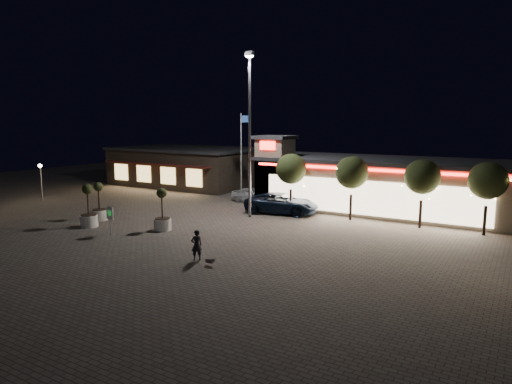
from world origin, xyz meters
The scene contains 18 objects.
ground centered at (0.00, 0.00, 0.00)m, with size 90.00×90.00×0.00m, color #62594F.
retail_building centered at (9.51, 15.82, 2.21)m, with size 20.40×8.40×6.10m.
restaurant_building centered at (-14.00, 19.97, 2.16)m, with size 16.40×11.00×4.30m.
floodlight_pole centered at (2.00, 8.00, 7.02)m, with size 0.60×0.40×12.38m.
flagpole centered at (-1.90, 13.00, 4.74)m, with size 0.95×0.10×8.00m.
lamp_post_west centered at (-18.00, 4.00, 2.46)m, with size 0.36×0.36×3.48m.
string_tree_a centered at (4.00, 11.00, 3.56)m, with size 2.42×2.42×4.79m.
string_tree_b centered at (9.00, 11.00, 3.56)m, with size 2.42×2.42×4.79m.
string_tree_c centered at (14.00, 11.00, 3.56)m, with size 2.42×2.42×4.79m.
string_tree_d centered at (18.00, 11.00, 3.56)m, with size 2.42×2.42×4.79m.
pickup_truck centered at (3.42, 10.54, 0.81)m, with size 2.70×5.85×1.63m, color black.
white_sedan centered at (-1.19, 13.53, 0.67)m, with size 1.57×3.91×1.33m, color silver.
pedestrian centered at (5.39, -2.83, 0.82)m, with size 0.60×0.39×1.64m, color black.
dog centered at (6.63, -3.26, 0.28)m, with size 0.52×0.19×0.28m.
planter_left centered at (-7.02, 1.26, 0.89)m, with size 1.17×1.17×2.87m.
planter_mid centered at (-5.92, -0.59, 0.94)m, with size 1.23×1.23×3.03m.
planter_right centered at (-0.81, 1.31, 0.89)m, with size 1.18×1.18×2.89m.
valet_sign centered at (-2.68, -1.53, 1.31)m, with size 0.62×0.12×1.88m.
Camera 1 is at (20.17, -21.28, 7.32)m, focal length 32.00 mm.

